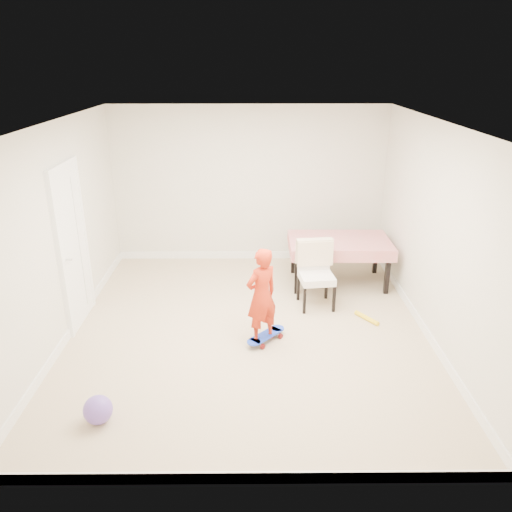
{
  "coord_description": "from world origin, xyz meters",
  "views": [
    {
      "loc": [
        0.06,
        -5.62,
        3.26
      ],
      "look_at": [
        0.1,
        0.2,
        0.95
      ],
      "focal_mm": 35.0,
      "sensor_mm": 36.0,
      "label": 1
    }
  ],
  "objects_px": {
    "skateboard": "(266,338)",
    "balloon": "(98,410)",
    "dining_table": "(338,261)",
    "child": "(262,298)",
    "dining_chair": "(317,275)"
  },
  "relations": [
    {
      "from": "skateboard",
      "to": "balloon",
      "type": "relative_size",
      "value": 2.17
    },
    {
      "from": "dining_table",
      "to": "skateboard",
      "type": "distance_m",
      "value": 2.1
    },
    {
      "from": "dining_table",
      "to": "balloon",
      "type": "relative_size",
      "value": 5.41
    },
    {
      "from": "child",
      "to": "dining_chair",
      "type": "bearing_deg",
      "value": -165.44
    },
    {
      "from": "dining_chair",
      "to": "skateboard",
      "type": "xyz_separation_m",
      "value": [
        -0.72,
        -0.95,
        -0.42
      ]
    },
    {
      "from": "dining_table",
      "to": "skateboard",
      "type": "relative_size",
      "value": 2.5
    },
    {
      "from": "dining_chair",
      "to": "child",
      "type": "bearing_deg",
      "value": -135.73
    },
    {
      "from": "dining_chair",
      "to": "child",
      "type": "distance_m",
      "value": 1.25
    },
    {
      "from": "dining_table",
      "to": "dining_chair",
      "type": "distance_m",
      "value": 0.9
    },
    {
      "from": "dining_table",
      "to": "balloon",
      "type": "height_order",
      "value": "dining_table"
    },
    {
      "from": "dining_table",
      "to": "child",
      "type": "distance_m",
      "value": 2.14
    },
    {
      "from": "dining_table",
      "to": "child",
      "type": "height_order",
      "value": "child"
    },
    {
      "from": "dining_chair",
      "to": "skateboard",
      "type": "bearing_deg",
      "value": -134.1
    },
    {
      "from": "skateboard",
      "to": "child",
      "type": "relative_size",
      "value": 0.51
    },
    {
      "from": "dining_chair",
      "to": "balloon",
      "type": "relative_size",
      "value": 3.34
    }
  ]
}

